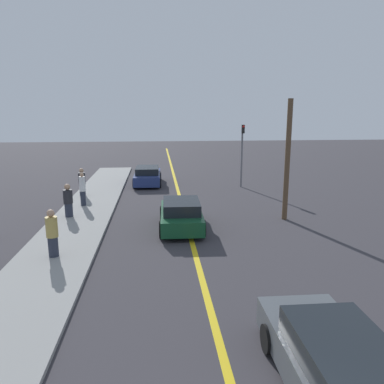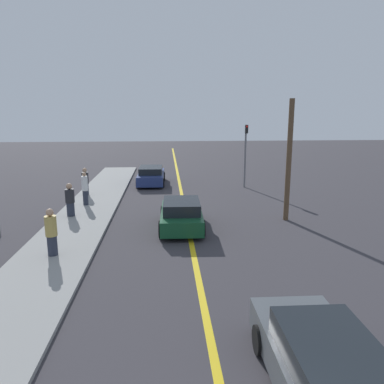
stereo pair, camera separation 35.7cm
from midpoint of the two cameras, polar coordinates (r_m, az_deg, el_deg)
The scene contains 11 objects.
road_center_line at distance 21.48m, azimuth -0.91°, elevation -1.33°, with size 0.20×60.00×0.01m.
sidewalk_left at distance 19.08m, azimuth -15.46°, elevation -3.37°, with size 2.75×30.34×0.12m.
car_near_right_lane at distance 7.64m, azimuth 21.37°, elevation -24.30°, with size 1.89×4.62×1.32m.
car_ahead_center at distance 16.33m, azimuth -1.00°, elevation -3.47°, with size 1.96×3.90×1.30m.
car_far_distant at distance 26.32m, azimuth -5.86°, elevation 2.51°, with size 1.94×4.21×1.25m.
pedestrian_near_curb at distance 13.85m, azimuth -19.96°, elevation -5.80°, with size 0.40×0.40×1.68m.
pedestrian_mid_group at distance 18.69m, azimuth -17.57°, elevation -1.18°, with size 0.43×0.43×1.59m.
pedestrian_far_standing at distance 20.61m, azimuth -15.51°, elevation 0.51°, with size 0.32×0.32×1.77m.
pedestrian_by_sign at distance 23.07m, azimuth -15.53°, elevation 1.52°, with size 0.40×0.40×1.63m.
traffic_light at distance 25.09m, azimuth 8.57°, elevation 6.42°, with size 0.18×0.40×4.16m.
utility_pole at distance 17.82m, azimuth 15.10°, elevation 4.57°, with size 0.24×0.24×5.61m.
Camera 2 is at (-0.95, -2.85, 5.10)m, focal length 35.00 mm.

